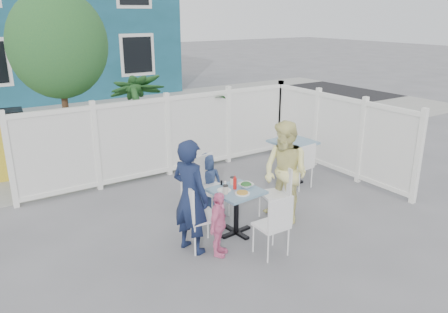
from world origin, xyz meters
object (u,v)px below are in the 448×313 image
woman (285,173)px  chair_right (279,189)px  main_table (236,200)px  chair_back (208,182)px  man (190,197)px  chair_near (275,222)px  boy (207,182)px  utility_cabinet (6,146)px  spare_table (293,150)px  toddler (219,224)px  chair_left (196,212)px

woman → chair_right: bearing=-155.7°
main_table → chair_back: 0.75m
chair_back → man: man is taller
chair_right → chair_back: size_ratio=0.89×
main_table → chair_near: size_ratio=0.82×
boy → chair_right: bearing=149.3°
utility_cabinet → chair_back: 4.40m
spare_table → man: (-2.99, -1.29, 0.19)m
main_table → toddler: 0.67m
chair_left → man: 0.25m
chair_right → woman: woman is taller
chair_near → toddler: (-0.60, 0.45, -0.06)m
main_table → boy: (0.07, 0.93, -0.05)m
man → toddler: (0.24, -0.32, -0.34)m
chair_right → chair_near: size_ratio=1.01×
chair_right → man: bearing=106.2°
spare_table → chair_left: 3.19m
utility_cabinet → chair_back: (2.42, -3.67, -0.07)m
boy → toddler: 1.44m
spare_table → chair_near: size_ratio=0.89×
chair_left → toddler: size_ratio=1.05×
woman → boy: woman is taller
chair_back → chair_near: (0.08, -1.57, -0.07)m
main_table → chair_back: bearing=91.6°
chair_near → woman: size_ratio=0.55×
chair_back → spare_table: bearing=178.0°
chair_back → chair_near: 1.57m
main_table → chair_back: (-0.02, 0.75, 0.04)m
man → boy: size_ratio=1.61×
spare_table → chair_back: chair_back is taller
chair_left → toddler: 0.38m
main_table → woman: 0.93m
utility_cabinet → woman: size_ratio=0.81×
utility_cabinet → woman: 5.58m
chair_right → boy: (-0.77, 0.90, -0.02)m
chair_right → chair_back: bearing=63.5°
spare_table → boy: bearing=-171.6°
chair_back → toddler: 1.24m
chair_left → woman: 1.61m
main_table → chair_left: bearing=-176.4°
toddler → chair_near: bearing=-75.6°
spare_table → chair_right: 1.84m
spare_table → toddler: size_ratio=0.86×
boy → chair_back: bearing=82.4°
chair_left → chair_back: 1.05m
toddler → chair_left: bearing=77.5°
toddler → boy: bearing=25.5°
chair_right → woman: (0.05, -0.08, 0.28)m
chair_near → chair_left: bearing=135.6°
main_table → boy: boy is taller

